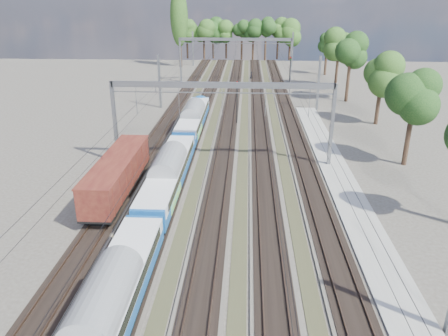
{
  "coord_description": "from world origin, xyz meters",
  "views": [
    {
      "loc": [
        2.59,
        -14.46,
        17.39
      ],
      "look_at": [
        0.64,
        21.91,
        2.8
      ],
      "focal_mm": 35.0,
      "sensor_mm": 36.0,
      "label": 1
    }
  ],
  "objects_px": {
    "emu_train": "(168,171)",
    "signal_far": "(290,68)",
    "freight_boxcar": "(118,174)",
    "signal_near": "(237,97)",
    "worker": "(251,76)"
  },
  "relations": [
    {
      "from": "freight_boxcar",
      "to": "worker",
      "type": "bearing_deg",
      "value": 78.22
    },
    {
      "from": "freight_boxcar",
      "to": "signal_near",
      "type": "height_order",
      "value": "signal_near"
    },
    {
      "from": "signal_near",
      "to": "signal_far",
      "type": "xyz_separation_m",
      "value": [
        9.87,
        28.37,
        -0.24
      ]
    },
    {
      "from": "emu_train",
      "to": "worker",
      "type": "distance_m",
      "value": 59.38
    },
    {
      "from": "emu_train",
      "to": "signal_far",
      "type": "relative_size",
      "value": 9.82
    },
    {
      "from": "emu_train",
      "to": "signal_far",
      "type": "height_order",
      "value": "signal_far"
    },
    {
      "from": "worker",
      "to": "freight_boxcar",
      "type": "bearing_deg",
      "value": 150.59
    },
    {
      "from": "worker",
      "to": "signal_far",
      "type": "xyz_separation_m",
      "value": [
        7.68,
        -6.55,
        2.82
      ]
    },
    {
      "from": "freight_boxcar",
      "to": "signal_far",
      "type": "height_order",
      "value": "signal_far"
    },
    {
      "from": "emu_train",
      "to": "signal_far",
      "type": "bearing_deg",
      "value": 73.43
    },
    {
      "from": "signal_far",
      "to": "signal_near",
      "type": "bearing_deg",
      "value": -87.08
    },
    {
      "from": "freight_boxcar",
      "to": "signal_near",
      "type": "distance_m",
      "value": 26.54
    },
    {
      "from": "worker",
      "to": "signal_near",
      "type": "xyz_separation_m",
      "value": [
        -2.19,
        -34.92,
        3.07
      ]
    },
    {
      "from": "signal_far",
      "to": "freight_boxcar",
      "type": "bearing_deg",
      "value": -88.7
    },
    {
      "from": "worker",
      "to": "signal_near",
      "type": "height_order",
      "value": "signal_near"
    }
  ]
}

